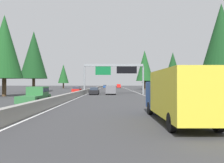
{
  "coord_description": "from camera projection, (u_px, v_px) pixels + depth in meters",
  "views": [
    {
      "loc": [
        -2.32,
        -5.46,
        2.22
      ],
      "look_at": [
        56.02,
        -5.51,
        2.72
      ],
      "focal_mm": 36.05,
      "sensor_mm": 36.0,
      "label": 1
    }
  ],
  "objects": [
    {
      "name": "conifer_right_distant",
      "position": [
        148.0,
        73.0,
        86.52
      ],
      "size": [
        4.64,
        4.64,
        10.54
      ],
      "color": "#4C3823",
      "rests_on": "ground"
    },
    {
      "name": "sedan_distant_b",
      "position": [
        105.0,
        86.0,
        115.75
      ],
      "size": [
        4.4,
        1.8,
        1.47
      ],
      "color": "#1E4793",
      "rests_on": "ground"
    },
    {
      "name": "box_truck_mid_center",
      "position": [
        178.0,
        94.0,
        12.87
      ],
      "size": [
        8.5,
        2.4,
        2.95
      ],
      "color": "gold",
      "rests_on": "ground"
    },
    {
      "name": "median_barrier",
      "position": [
        96.0,
        88.0,
        82.3
      ],
      "size": [
        180.0,
        0.56,
        0.9
      ],
      "primitive_type": "cube",
      "color": "gray",
      "rests_on": "ground"
    },
    {
      "name": "conifer_left_near",
      "position": [
        4.0,
        47.0,
        38.57
      ],
      "size": [
        6.19,
        6.19,
        14.07
      ],
      "color": "#4C3823",
      "rests_on": "ground"
    },
    {
      "name": "sedan_near_right",
      "position": [
        94.0,
        91.0,
        44.95
      ],
      "size": [
        4.4,
        1.8,
        1.47
      ],
      "color": "black",
      "rests_on": "ground"
    },
    {
      "name": "shoulder_stripe_right",
      "position": [
        131.0,
        90.0,
        72.3
      ],
      "size": [
        160.0,
        0.16,
        0.01
      ],
      "primitive_type": "cube",
      "color": "silver",
      "rests_on": "ground"
    },
    {
      "name": "shoulder_stripe_median",
      "position": [
        96.0,
        90.0,
        72.29
      ],
      "size": [
        160.0,
        0.16,
        0.01
      ],
      "primitive_type": "cube",
      "color": "silver",
      "rests_on": "ground"
    },
    {
      "name": "conifer_right_foreground",
      "position": [
        221.0,
        41.0,
        28.83
      ],
      "size": [
        5.52,
        5.52,
        12.55
      ],
      "color": "#4C3823",
      "rests_on": "ground"
    },
    {
      "name": "sign_gantry_overhead",
      "position": [
        115.0,
        70.0,
        46.94
      ],
      "size": [
        0.5,
        12.68,
        6.3
      ],
      "color": "gray",
      "rests_on": "ground"
    },
    {
      "name": "oncoming_far",
      "position": [
        36.0,
        95.0,
        24.54
      ],
      "size": [
        5.6,
        2.0,
        1.86
      ],
      "rotation": [
        0.0,
        0.0,
        3.14
      ],
      "color": "#2D6B38",
      "rests_on": "ground"
    },
    {
      "name": "ground_plane",
      "position": [
        92.0,
        91.0,
        62.29
      ],
      "size": [
        320.0,
        320.0,
        0.0
      ],
      "primitive_type": "plane",
      "color": "#38383A"
    },
    {
      "name": "conifer_right_far",
      "position": [
        145.0,
        66.0,
        83.19
      ],
      "size": [
        6.37,
        6.37,
        14.47
      ],
      "color": "#4C3823",
      "rests_on": "ground"
    },
    {
      "name": "oncoming_near",
      "position": [
        77.0,
        90.0,
        54.23
      ],
      "size": [
        4.4,
        1.8,
        1.47
      ],
      "rotation": [
        0.0,
        0.0,
        3.14
      ],
      "color": "red",
      "rests_on": "ground"
    },
    {
      "name": "conifer_right_mid",
      "position": [
        173.0,
        68.0,
        55.45
      ],
      "size": [
        4.39,
        4.39,
        9.97
      ],
      "color": "#4C3823",
      "rests_on": "ground"
    },
    {
      "name": "conifer_left_mid",
      "position": [
        34.0,
        55.0,
        59.03
      ],
      "size": [
        7.03,
        7.03,
        15.98
      ],
      "color": "#4C3823",
      "rests_on": "ground"
    },
    {
      "name": "minivan_far_center",
      "position": [
        111.0,
        90.0,
        45.43
      ],
      "size": [
        5.0,
        1.95,
        1.69
      ],
      "color": "slate",
      "rests_on": "ground"
    },
    {
      "name": "conifer_left_far",
      "position": [
        63.0,
        74.0,
        101.3
      ],
      "size": [
        4.77,
        4.77,
        10.84
      ],
      "color": "#4C3823",
      "rests_on": "ground"
    },
    {
      "name": "pickup_mid_left",
      "position": [
        119.0,
        86.0,
        109.95
      ],
      "size": [
        5.6,
        2.0,
        1.86
      ],
      "color": "red",
      "rests_on": "ground"
    }
  ]
}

